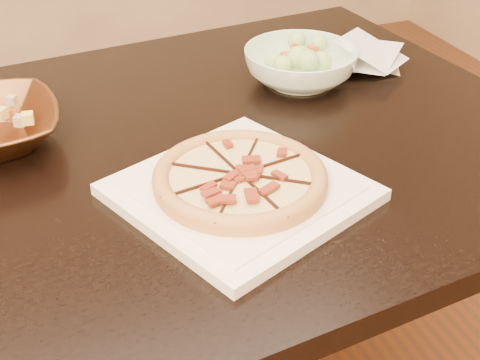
% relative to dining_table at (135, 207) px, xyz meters
% --- Properties ---
extents(dining_table, '(1.53, 1.07, 0.75)m').
position_rel_dining_table_xyz_m(dining_table, '(0.00, 0.00, 0.00)').
color(dining_table, black).
rests_on(dining_table, floor).
extents(plate, '(0.40, 0.40, 0.02)m').
position_rel_dining_table_xyz_m(plate, '(0.12, -0.17, 0.11)').
color(plate, white).
rests_on(plate, dining_table).
extents(pizza, '(0.25, 0.25, 0.03)m').
position_rel_dining_table_xyz_m(pizza, '(0.12, -0.17, 0.13)').
color(pizza, gold).
rests_on(pizza, plate).
extents(salad_bowl, '(0.27, 0.27, 0.07)m').
position_rel_dining_table_xyz_m(salad_bowl, '(0.38, 0.16, 0.13)').
color(salad_bowl, white).
rests_on(salad_bowl, dining_table).
extents(salad, '(0.08, 0.11, 0.04)m').
position_rel_dining_table_xyz_m(salad, '(0.37, 0.16, 0.18)').
color(salad, '#A3BB66').
rests_on(salad, salad_bowl).
extents(cling_film, '(0.17, 0.15, 0.05)m').
position_rel_dining_table_xyz_m(cling_film, '(0.54, 0.17, 0.12)').
color(cling_film, silver).
rests_on(cling_film, dining_table).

